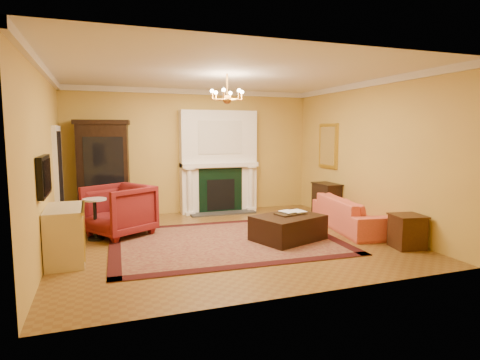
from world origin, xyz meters
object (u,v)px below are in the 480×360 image
coral_sofa (352,208)px  console_table (326,201)px  end_table (407,232)px  china_cabinet (104,173)px  pedestal_table (95,216)px  wingback_armchair (119,208)px  commode (65,234)px  leather_ottoman (288,228)px

coral_sofa → console_table: bearing=2.5°
console_table → end_table: bearing=-92.4°
china_cabinet → pedestal_table: (-0.20, -1.70, -0.63)m
wingback_armchair → pedestal_table: 0.47m
commode → coral_sofa: size_ratio=0.51×
commode → console_table: commode is taller
china_cabinet → wingback_armchair: china_cabinet is taller
china_cabinet → leather_ottoman: 4.36m
end_table → console_table: (0.06, 2.68, 0.11)m
pedestal_table → leather_ottoman: (3.32, -1.24, -0.21)m
coral_sofa → end_table: (0.08, -1.47, -0.16)m
coral_sofa → leather_ottoman: size_ratio=1.85×
commode → leather_ottoman: (3.75, -0.09, -0.18)m
console_table → commode: bearing=-166.2°
china_cabinet → console_table: size_ratio=2.80×
coral_sofa → pedestal_table: bearing=89.1°
pedestal_table → end_table: pedestal_table is taller
coral_sofa → end_table: coral_sofa is taller
china_cabinet → wingback_armchair: 1.64m
end_table → console_table: console_table is taller
pedestal_table → console_table: pedestal_table is taller
end_table → coral_sofa: bearing=93.2°
china_cabinet → end_table: (4.82, -4.05, -0.80)m
coral_sofa → end_table: bearing=-167.5°
china_cabinet → pedestal_table: 1.82m
end_table → wingback_armchair: bearing=151.3°
coral_sofa → leather_ottoman: (-1.62, -0.36, -0.19)m
wingback_armchair → pedestal_table: size_ratio=1.41×
china_cabinet → leather_ottoman: (3.11, -2.94, -0.83)m
console_table → leather_ottoman: 2.36m
coral_sofa → leather_ottoman: 1.67m
wingback_armchair → pedestal_table: bearing=-102.5°
pedestal_table → end_table: bearing=-25.2°
pedestal_table → coral_sofa: (4.94, -0.89, -0.01)m
coral_sofa → commode: bearing=102.1°
pedestal_table → console_table: bearing=3.6°
china_cabinet → coral_sofa: (4.74, -2.58, -0.64)m
wingback_armchair → commode: (-0.86, -1.31, -0.12)m
wingback_armchair → commode: 1.57m
commode → end_table: bearing=-13.6°
china_cabinet → commode: bearing=-94.8°
wingback_armchair → leather_ottoman: 3.22m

